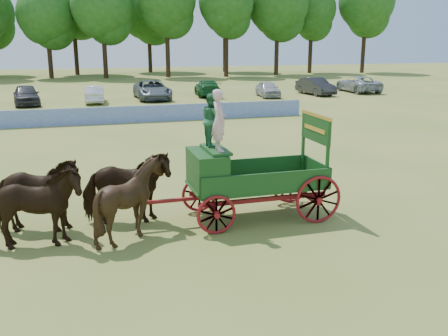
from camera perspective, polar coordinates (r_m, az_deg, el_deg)
The scene contains 9 objects.
ground at distance 14.52m, azimuth -4.92°, elevation -6.10°, with size 160.00×160.00×0.00m, color #998A45.
horse_lead_left at distance 13.21m, azimuth -21.05°, elevation -4.35°, with size 1.13×2.48×2.10m, color #321D0D.
horse_lead_right at distance 14.25m, azimuth -20.74°, elevation -2.96°, with size 1.13×2.48×2.10m, color #321D0D.
horse_wheel_left at distance 13.20m, azimuth -10.62°, elevation -3.60°, with size 1.70×1.91×2.10m, color #321D0D.
horse_wheel_right at distance 14.25m, azimuth -11.10°, elevation -2.27°, with size 1.13×2.48×2.10m, color #321D0D.
farm_dray at distance 14.14m, azimuth 1.02°, elevation 0.34°, with size 5.99×2.00×3.82m.
sponsor_banner at distance 31.70m, azimuth -13.39°, elevation 5.86°, with size 26.00×0.08×1.05m, color #1C389A.
parked_cars at distance 43.57m, azimuth -13.96°, elevation 8.44°, with size 52.69×7.15×1.64m.
treeline at distance 73.31m, azimuth -19.43°, elevation 17.20°, with size 92.21×21.55×15.27m.
Camera 1 is at (-2.65, -13.33, 5.11)m, focal length 40.00 mm.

